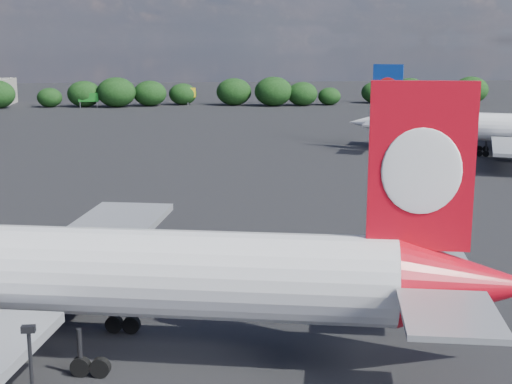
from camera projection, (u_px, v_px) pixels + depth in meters
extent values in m
plane|color=black|center=(114.00, 180.00, 104.52)|extent=(500.00, 500.00, 0.00)
cylinder|color=white|center=(61.00, 270.00, 45.78)|extent=(42.73, 14.52, 5.59)
cone|color=red|center=(472.00, 285.00, 42.98)|extent=(9.94, 7.37, 5.59)
cube|color=red|center=(421.00, 167.00, 41.85)|extent=(6.13, 1.86, 10.07)
ellipsoid|color=white|center=(422.00, 171.00, 41.57)|extent=(4.64, 1.22, 5.15)
ellipsoid|color=white|center=(420.00, 169.00, 42.22)|extent=(4.64, 1.22, 5.15)
cube|color=gray|center=(450.00, 314.00, 37.15)|extent=(6.35, 7.63, 0.34)
cube|color=gray|center=(423.00, 248.00, 49.11)|extent=(6.35, 7.63, 0.34)
cube|color=gray|center=(102.00, 235.00, 60.53)|extent=(11.87, 23.41, 0.62)
cylinder|color=red|center=(52.00, 272.00, 55.64)|extent=(6.11, 4.14, 3.02)
cube|color=gray|center=(51.00, 262.00, 55.48)|extent=(2.48, 0.85, 1.34)
cylinder|color=black|center=(80.00, 350.00, 43.09)|extent=(0.37, 0.37, 2.80)
cylinder|color=black|center=(81.00, 367.00, 43.31)|extent=(1.31, 0.75, 1.23)
cylinder|color=black|center=(100.00, 368.00, 43.17)|extent=(1.31, 0.75, 1.23)
cylinder|color=black|center=(114.00, 310.00, 49.61)|extent=(0.37, 0.37, 2.80)
cylinder|color=black|center=(114.00, 324.00, 49.83)|extent=(1.31, 0.75, 1.23)
cylinder|color=black|center=(131.00, 325.00, 49.70)|extent=(1.31, 0.75, 1.23)
cylinder|color=white|center=(499.00, 127.00, 126.35)|extent=(36.65, 19.41, 4.97)
cone|color=white|center=(370.00, 123.00, 132.98)|extent=(9.26, 7.69, 4.97)
cube|color=navy|center=(388.00, 89.00, 130.79)|extent=(5.22, 2.60, 8.94)
ellipsoid|color=red|center=(387.00, 90.00, 130.55)|extent=(3.91, 1.82, 4.57)
ellipsoid|color=red|center=(388.00, 90.00, 131.10)|extent=(3.91, 1.82, 4.57)
cube|color=gray|center=(377.00, 124.00, 127.22)|extent=(6.45, 7.24, 0.30)
cube|color=gray|center=(385.00, 118.00, 137.42)|extent=(6.45, 7.24, 0.30)
cube|color=gray|center=(508.00, 128.00, 138.17)|extent=(13.75, 20.80, 0.55)
cylinder|color=black|center=(486.00, 148.00, 124.87)|extent=(0.36, 0.36, 2.48)
cylinder|color=black|center=(486.00, 154.00, 125.07)|extent=(1.18, 0.84, 1.09)
cylinder|color=black|center=(479.00, 153.00, 125.38)|extent=(1.18, 0.84, 1.09)
cylinder|color=black|center=(486.00, 144.00, 130.44)|extent=(0.36, 0.36, 2.48)
cylinder|color=black|center=(486.00, 149.00, 130.63)|extent=(1.18, 0.84, 1.09)
cylinder|color=black|center=(479.00, 149.00, 130.95)|extent=(1.18, 0.84, 1.09)
cube|color=black|center=(28.00, 329.00, 28.40)|extent=(0.55, 0.30, 0.28)
cube|color=#146419|center=(88.00, 97.00, 214.89)|extent=(6.00, 0.30, 2.60)
cylinder|color=gray|center=(80.00, 105.00, 215.10)|extent=(0.20, 0.20, 2.00)
cylinder|color=gray|center=(97.00, 105.00, 215.60)|extent=(0.20, 0.20, 2.00)
cube|color=yellow|center=(188.00, 93.00, 223.58)|extent=(5.00, 0.30, 3.00)
cylinder|color=gray|center=(188.00, 101.00, 224.15)|extent=(0.30, 0.30, 2.50)
ellipsoid|color=black|center=(50.00, 98.00, 217.46)|extent=(7.65, 6.47, 5.89)
ellipsoid|color=black|center=(84.00, 94.00, 218.28)|extent=(10.35, 8.76, 7.96)
ellipsoid|color=black|center=(116.00, 92.00, 217.22)|extent=(11.82, 10.00, 9.09)
ellipsoid|color=black|center=(150.00, 93.00, 220.94)|extent=(10.26, 8.68, 7.89)
ellipsoid|color=black|center=(183.00, 94.00, 225.50)|extent=(8.78, 7.43, 6.75)
ellipsoid|color=black|center=(234.00, 92.00, 223.57)|extent=(11.04, 9.34, 8.49)
ellipsoid|color=black|center=(273.00, 91.00, 220.94)|extent=(11.80, 9.99, 9.08)
ellipsoid|color=black|center=(302.00, 94.00, 222.14)|extent=(9.60, 8.12, 7.39)
ellipsoid|color=black|center=(329.00, 96.00, 224.61)|extent=(7.22, 6.11, 5.56)
ellipsoid|color=black|center=(375.00, 92.00, 231.55)|extent=(9.03, 7.64, 6.95)
ellipsoid|color=black|center=(410.00, 91.00, 231.27)|extent=(10.61, 8.98, 8.16)
ellipsoid|color=black|center=(436.00, 94.00, 231.54)|extent=(7.95, 6.73, 6.11)
ellipsoid|color=black|center=(471.00, 90.00, 230.35)|extent=(11.28, 9.55, 8.68)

